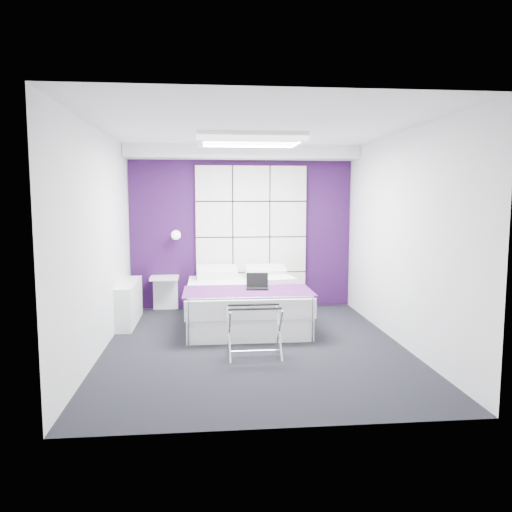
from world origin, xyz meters
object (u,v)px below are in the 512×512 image
(wall_lamp, at_px, (176,235))
(bed, at_px, (245,303))
(luggage_rack, at_px, (254,331))
(radiator, at_px, (129,303))
(nightstand, at_px, (164,278))
(laptop, at_px, (257,285))

(wall_lamp, bearing_deg, bed, -42.82)
(wall_lamp, distance_m, luggage_rack, 2.81)
(radiator, bearing_deg, nightstand, 58.15)
(bed, height_order, laptop, laptop)
(radiator, relative_size, nightstand, 2.72)
(radiator, distance_m, bed, 1.67)
(wall_lamp, distance_m, nightstand, 0.71)
(bed, xyz_separation_m, nightstand, (-1.21, 0.90, 0.24))
(radiator, height_order, nightstand, radiator)
(radiator, distance_m, laptop, 1.91)
(radiator, xyz_separation_m, nightstand, (0.45, 0.72, 0.24))
(radiator, bearing_deg, luggage_rack, -45.83)
(radiator, xyz_separation_m, laptop, (1.79, -0.58, 0.33))
(wall_lamp, xyz_separation_m, nightstand, (-0.19, -0.04, -0.68))
(wall_lamp, relative_size, bed, 0.07)
(laptop, bearing_deg, radiator, 167.93)
(wall_lamp, relative_size, laptop, 0.51)
(nightstand, distance_m, laptop, 1.87)
(wall_lamp, xyz_separation_m, bed, (1.02, -0.94, -0.92))
(radiator, bearing_deg, wall_lamp, 49.90)
(wall_lamp, xyz_separation_m, luggage_rack, (1.01, -2.46, -0.93))
(wall_lamp, height_order, nightstand, wall_lamp)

